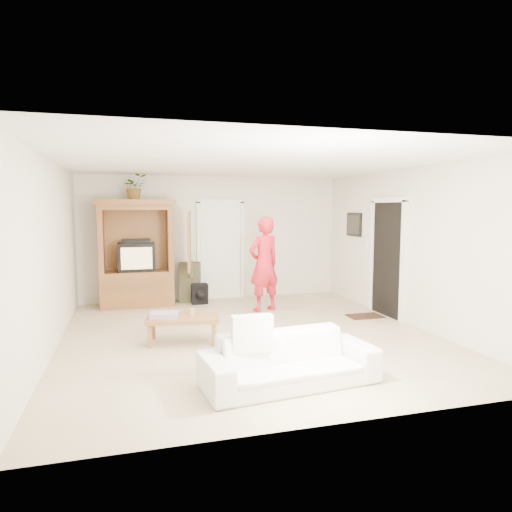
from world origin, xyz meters
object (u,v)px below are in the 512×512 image
at_px(sofa, 290,360).
at_px(man, 264,264).
at_px(armoire, 138,260).
at_px(coffee_table, 183,320).

bearing_deg(sofa, man, 71.61).
distance_m(armoire, coffee_table, 2.88).
distance_m(man, coffee_table, 2.45).
bearing_deg(sofa, armoire, 101.63).
relative_size(man, sofa, 0.93).
bearing_deg(man, coffee_table, 24.19).
relative_size(sofa, coffee_table, 1.75).
relative_size(armoire, sofa, 1.09).
xyz_separation_m(armoire, man, (2.27, -1.11, -0.02)).
bearing_deg(armoire, sofa, -72.18).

